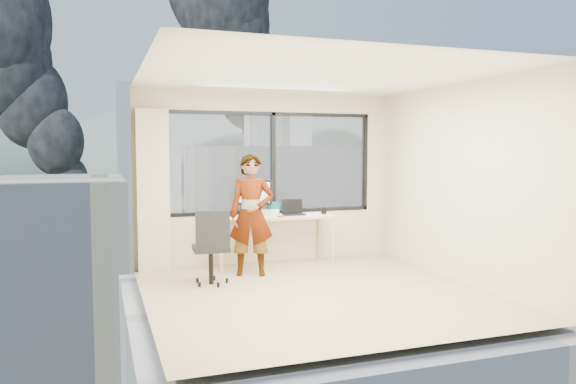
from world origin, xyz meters
name	(u,v)px	position (x,y,z in m)	size (l,w,h in m)	color
floor	(315,293)	(0.00, 0.00, 0.00)	(4.00, 4.00, 0.01)	tan
ceiling	(316,75)	(0.00, 0.00, 2.60)	(4.00, 4.00, 0.01)	white
wall_front	(404,200)	(0.00, -2.00, 1.30)	(4.00, 0.01, 2.60)	beige
wall_left	(143,190)	(-2.00, 0.00, 1.30)	(0.01, 4.00, 2.60)	beige
wall_right	(457,182)	(2.00, 0.00, 1.30)	(0.01, 4.00, 2.60)	beige
window_wall	(270,163)	(0.05, 2.00, 1.52)	(3.30, 0.16, 1.55)	black
curtain	(153,191)	(-1.72, 1.88, 1.15)	(0.45, 0.14, 2.30)	beige
desk	(274,241)	(0.00, 1.66, 0.38)	(1.80, 0.60, 0.75)	tan
chair	(211,246)	(-1.11, 0.84, 0.50)	(0.51, 0.51, 0.99)	black
person	(251,215)	(-0.47, 1.17, 0.83)	(0.61, 0.40, 1.67)	#2D2D33
monitor	(254,197)	(-0.26, 1.78, 1.02)	(0.54, 0.11, 0.54)	black
game_console	(269,212)	(0.01, 1.90, 0.78)	(0.28, 0.24, 0.07)	white
laptop	(294,208)	(0.32, 1.64, 0.85)	(0.32, 0.34, 0.21)	black
cellphone	(281,216)	(0.07, 1.52, 0.76)	(0.10, 0.05, 0.01)	black
pen_cup	(324,210)	(0.80, 1.63, 0.80)	(0.08, 0.08, 0.10)	black
handbag	(275,207)	(0.11, 1.91, 0.84)	(0.25, 0.12, 0.19)	#0C4B4A
exterior_ground	(112,221)	(0.00, 120.00, -14.00)	(400.00, 400.00, 0.04)	#515B3D
near_bldg_b	(279,240)	(12.00, 38.00, -6.00)	(14.00, 13.00, 16.00)	silver
near_bldg_c	(532,285)	(30.00, 28.00, -9.00)	(12.00, 10.00, 10.00)	beige
far_tower_b	(147,153)	(8.00, 120.00, 1.00)	(13.00, 13.00, 30.00)	silver
far_tower_c	(277,160)	(45.00, 140.00, -1.00)	(15.00, 15.00, 26.00)	silver
hill_b	(272,175)	(100.00, 320.00, -14.00)	(300.00, 220.00, 96.00)	slate
tree_c	(372,262)	(22.00, 40.00, -9.00)	(8.40, 8.40, 10.00)	#1D4416
smoke_plume_a	(63,6)	(-10.00, 150.00, 39.00)	(40.00, 24.00, 90.00)	black
smoke_plume_b	(278,74)	(55.00, 170.00, 27.00)	(30.00, 18.00, 70.00)	black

